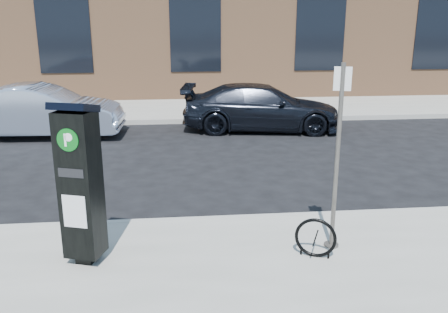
{
  "coord_description": "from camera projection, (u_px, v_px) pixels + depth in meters",
  "views": [
    {
      "loc": [
        -0.8,
        -7.14,
        3.26
      ],
      "look_at": [
        -0.03,
        0.5,
        1.03
      ],
      "focal_mm": 38.0,
      "sensor_mm": 36.0,
      "label": 1
    }
  ],
  "objects": [
    {
      "name": "ground",
      "position": [
        229.0,
        225.0,
        7.81
      ],
      "size": [
        120.0,
        120.0,
        0.0
      ],
      "primitive_type": "plane",
      "color": "black",
      "rests_on": "ground"
    },
    {
      "name": "curb_near",
      "position": [
        229.0,
        221.0,
        7.77
      ],
      "size": [
        60.0,
        0.12,
        0.16
      ],
      "primitive_type": "cube",
      "color": "#9E9B93",
      "rests_on": "ground"
    },
    {
      "name": "curb_far",
      "position": [
        202.0,
        121.0,
        15.45
      ],
      "size": [
        60.0,
        0.12,
        0.16
      ],
      "primitive_type": "cube",
      "color": "#9E9B93",
      "rests_on": "ground"
    },
    {
      "name": "sign_pole",
      "position": [
        337.0,
        160.0,
        6.4
      ],
      "size": [
        0.22,
        0.21,
        2.58
      ],
      "rotation": [
        0.0,
        0.0,
        -0.3
      ],
      "color": "#57504C",
      "rests_on": "sidewalk_near"
    },
    {
      "name": "sidewalk_far",
      "position": [
        194.0,
        93.0,
        21.16
      ],
      "size": [
        60.0,
        12.0,
        0.15
      ],
      "primitive_type": "cube",
      "color": "gray",
      "rests_on": "ground"
    },
    {
      "name": "car_dark",
      "position": [
        262.0,
        107.0,
        14.35
      ],
      "size": [
        5.01,
        2.57,
        1.39
      ],
      "primitive_type": "imported",
      "rotation": [
        0.0,
        0.0,
        1.44
      ],
      "color": "black",
      "rests_on": "ground"
    },
    {
      "name": "building",
      "position": [
        191.0,
        0.0,
        22.89
      ],
      "size": [
        28.0,
        10.05,
        8.25
      ],
      "color": "#976644",
      "rests_on": "ground"
    },
    {
      "name": "parking_kiosk",
      "position": [
        80.0,
        182.0,
        6.03
      ],
      "size": [
        0.61,
        0.57,
        2.17
      ],
      "rotation": [
        0.0,
        0.0,
        -0.32
      ],
      "color": "black",
      "rests_on": "sidewalk_near"
    },
    {
      "name": "bike_rack",
      "position": [
        316.0,
        238.0,
        6.38
      ],
      "size": [
        0.53,
        0.27,
        0.56
      ],
      "rotation": [
        0.0,
        0.0,
        -0.42
      ],
      "color": "black",
      "rests_on": "sidewalk_near"
    },
    {
      "name": "car_silver",
      "position": [
        41.0,
        111.0,
        13.47
      ],
      "size": [
        4.6,
        1.76,
        1.5
      ],
      "primitive_type": "imported",
      "rotation": [
        0.0,
        0.0,
        1.53
      ],
      "color": "#9AA9C4",
      "rests_on": "ground"
    }
  ]
}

